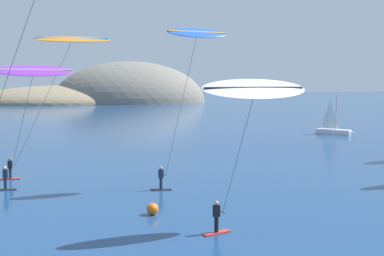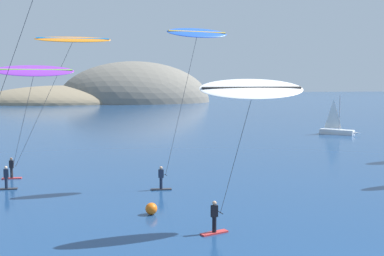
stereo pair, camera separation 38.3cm
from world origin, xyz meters
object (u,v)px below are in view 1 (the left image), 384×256
object	(u,v)px
kitesurfer_black	(33,0)
kitesurfer_blue	(194,47)
sailboat_near	(336,130)
kitesurfer_orange	(68,48)
kitesurfer_white	(253,97)
marker_buoy	(152,209)
kitesurfer_purple	(32,78)

from	to	relation	value
kitesurfer_black	kitesurfer_blue	size ratio (longest dim) A/B	1.12
sailboat_near	kitesurfer_orange	bearing A→B (deg)	-147.00
kitesurfer_white	marker_buoy	bearing A→B (deg)	141.73
kitesurfer_orange	marker_buoy	world-z (taller)	kitesurfer_orange
kitesurfer_blue	marker_buoy	bearing A→B (deg)	-120.43
kitesurfer_purple	marker_buoy	distance (m)	13.92
kitesurfer_purple	kitesurfer_orange	bearing A→B (deg)	55.94
sailboat_near	kitesurfer_blue	xyz separation A→B (m)	(-27.90, -29.74, 9.58)
sailboat_near	kitesurfer_orange	distance (m)	45.04
kitesurfer_white	marker_buoy	world-z (taller)	kitesurfer_white
sailboat_near	kitesurfer_orange	size ratio (longest dim) A/B	0.50
marker_buoy	kitesurfer_purple	bearing A→B (deg)	129.85
kitesurfer_white	marker_buoy	size ratio (longest dim) A/B	11.39
kitesurfer_black	kitesurfer_purple	size ratio (longest dim) A/B	1.45
kitesurfer_blue	kitesurfer_purple	world-z (taller)	kitesurfer_blue
kitesurfer_orange	kitesurfer_white	bearing A→B (deg)	-59.08
kitesurfer_white	sailboat_near	bearing A→B (deg)	56.06
sailboat_near	kitesurfer_blue	bearing A→B (deg)	-133.17
sailboat_near	kitesurfer_purple	world-z (taller)	kitesurfer_purple
sailboat_near	marker_buoy	xyz separation A→B (m)	(-31.87, -36.50, -0.29)
kitesurfer_black	kitesurfer_purple	world-z (taller)	kitesurfer_black
kitesurfer_white	kitesurfer_blue	bearing A→B (deg)	94.34
kitesurfer_orange	marker_buoy	distance (m)	16.84
kitesurfer_blue	marker_buoy	xyz separation A→B (m)	(-3.97, -6.76, -9.88)
kitesurfer_white	kitesurfer_purple	bearing A→B (deg)	133.92
kitesurfer_white	kitesurfer_orange	bearing A→B (deg)	120.92
sailboat_near	kitesurfer_white	distance (m)	48.95
kitesurfer_blue	kitesurfer_orange	size ratio (longest dim) A/B	1.02
kitesurfer_black	marker_buoy	xyz separation A→B (m)	(6.05, 2.52, -11.33)
kitesurfer_blue	kitesurfer_black	bearing A→B (deg)	-137.19
kitesurfer_orange	marker_buoy	size ratio (longest dim) A/B	16.34
sailboat_near	kitesurfer_black	distance (m)	55.52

